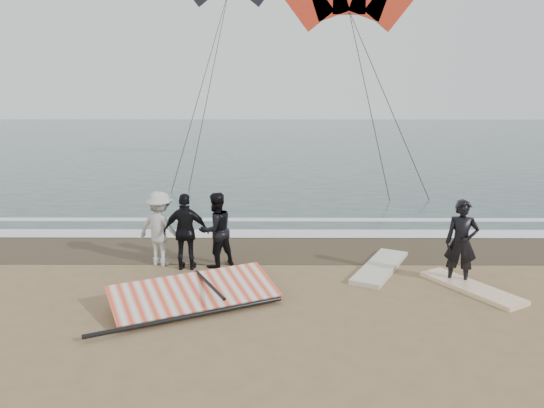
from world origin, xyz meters
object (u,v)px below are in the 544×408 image
at_px(board_white, 471,288).
at_px(sail_rig, 193,294).
at_px(board_cream, 380,267).
at_px(man_main, 461,242).

xyz_separation_m(board_white, sail_rig, (-6.05, -0.73, 0.14)).
bearing_deg(board_cream, board_white, -10.26).
bearing_deg(sail_rig, board_white, 6.86).
relative_size(board_cream, sail_rig, 0.74).
bearing_deg(board_white, man_main, 82.52).
height_order(board_cream, sail_rig, sail_rig).
height_order(board_white, board_cream, board_cream).
xyz_separation_m(board_cream, sail_rig, (-4.30, -2.06, 0.14)).
height_order(man_main, sail_rig, man_main).
bearing_deg(board_cream, man_main, -3.95).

